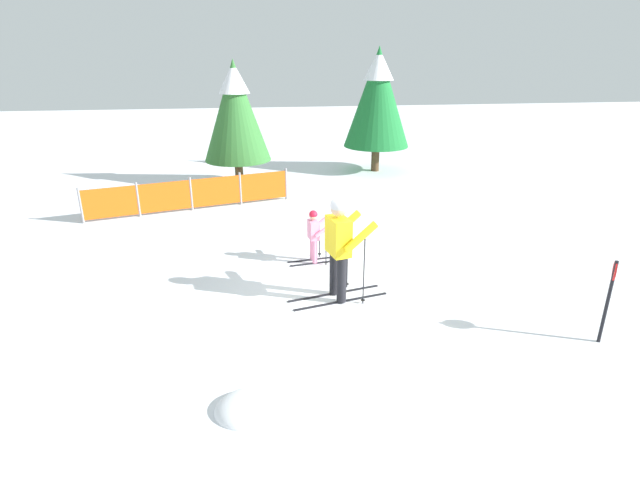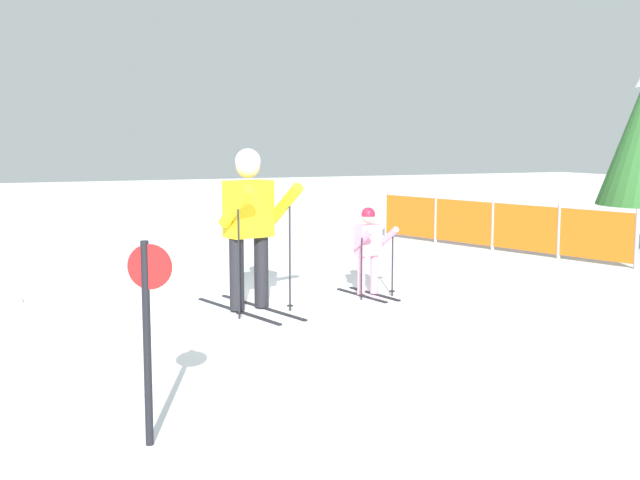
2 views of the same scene
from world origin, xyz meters
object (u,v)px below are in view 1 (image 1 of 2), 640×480
(skier_adult, at_px, (340,239))
(conifer_near, at_px, (235,109))
(trail_marker, at_px, (610,292))
(skier_child, at_px, (314,232))
(safety_fence, at_px, (191,194))
(conifer_far, at_px, (378,96))

(skier_adult, distance_m, conifer_near, 8.27)
(skier_adult, xyz_separation_m, trail_marker, (3.56, -1.88, -0.28))
(skier_adult, xyz_separation_m, skier_child, (-0.23, 1.61, -0.45))
(safety_fence, bearing_deg, skier_adult, -61.13)
(skier_adult, bearing_deg, trail_marker, -41.18)
(skier_child, xyz_separation_m, safety_fence, (-2.79, 3.86, -0.19))
(trail_marker, bearing_deg, skier_child, 137.35)
(conifer_near, bearing_deg, conifer_far, 15.77)
(skier_child, height_order, safety_fence, skier_child)
(skier_adult, height_order, conifer_near, conifer_near)
(skier_adult, xyz_separation_m, safety_fence, (-3.02, 5.47, -0.63))
(conifer_far, relative_size, trail_marker, 3.19)
(safety_fence, bearing_deg, trail_marker, -48.18)
(conifer_near, relative_size, trail_marker, 2.92)
(skier_child, height_order, conifer_far, conifer_far)
(skier_child, bearing_deg, conifer_near, 95.43)
(conifer_far, relative_size, conifer_near, 1.09)
(skier_child, bearing_deg, conifer_far, 59.42)
(safety_fence, relative_size, conifer_near, 1.37)
(skier_adult, distance_m, safety_fence, 6.28)
(safety_fence, xyz_separation_m, conifer_far, (5.93, 3.84, 2.10))
(skier_adult, relative_size, safety_fence, 0.35)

